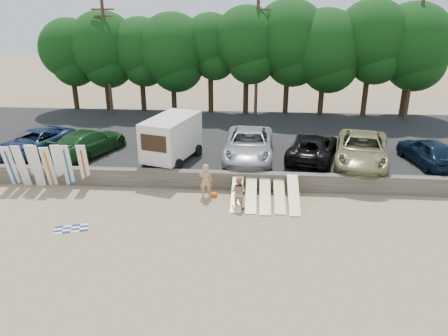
{
  "coord_description": "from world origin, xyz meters",
  "views": [
    {
      "loc": [
        2.0,
        -19.01,
        9.89
      ],
      "look_at": [
        0.38,
        3.0,
        1.22
      ],
      "focal_mm": 35.0,
      "sensor_mm": 36.0,
      "label": 1
    }
  ],
  "objects_px": {
    "car_5": "(429,151)",
    "car_1": "(89,142)",
    "car_3": "(313,147)",
    "cooler": "(239,193)",
    "car_0": "(36,142)",
    "car_4": "(362,149)",
    "box_trailer": "(171,137)",
    "beachgoer_a": "(206,181)",
    "beachgoer_b": "(238,192)",
    "car_2": "(249,144)"
  },
  "relations": [
    {
      "from": "box_trailer",
      "to": "beachgoer_a",
      "type": "relative_size",
      "value": 2.48
    },
    {
      "from": "car_0",
      "to": "beachgoer_a",
      "type": "bearing_deg",
      "value": -1.35
    },
    {
      "from": "car_5",
      "to": "cooler",
      "type": "relative_size",
      "value": 12.31
    },
    {
      "from": "car_4",
      "to": "car_3",
      "type": "bearing_deg",
      "value": -179.82
    },
    {
      "from": "box_trailer",
      "to": "car_2",
      "type": "height_order",
      "value": "box_trailer"
    },
    {
      "from": "car_4",
      "to": "cooler",
      "type": "relative_size",
      "value": 16.57
    },
    {
      "from": "box_trailer",
      "to": "beachgoer_a",
      "type": "bearing_deg",
      "value": -38.17
    },
    {
      "from": "car_5",
      "to": "beachgoer_a",
      "type": "height_order",
      "value": "car_5"
    },
    {
      "from": "beachgoer_a",
      "to": "car_5",
      "type": "bearing_deg",
      "value": -165.45
    },
    {
      "from": "car_0",
      "to": "beachgoer_b",
      "type": "distance_m",
      "value": 13.93
    },
    {
      "from": "box_trailer",
      "to": "car_1",
      "type": "distance_m",
      "value": 5.44
    },
    {
      "from": "car_1",
      "to": "car_4",
      "type": "relative_size",
      "value": 0.87
    },
    {
      "from": "car_0",
      "to": "car_1",
      "type": "distance_m",
      "value": 3.37
    },
    {
      "from": "car_2",
      "to": "car_3",
      "type": "bearing_deg",
      "value": 3.6
    },
    {
      "from": "car_5",
      "to": "car_1",
      "type": "bearing_deg",
      "value": -12.13
    },
    {
      "from": "car_3",
      "to": "cooler",
      "type": "height_order",
      "value": "car_3"
    },
    {
      "from": "box_trailer",
      "to": "beachgoer_a",
      "type": "distance_m",
      "value": 4.41
    },
    {
      "from": "car_4",
      "to": "cooler",
      "type": "distance_m",
      "value": 8.01
    },
    {
      "from": "box_trailer",
      "to": "cooler",
      "type": "distance_m",
      "value": 5.62
    },
    {
      "from": "beachgoer_a",
      "to": "beachgoer_b",
      "type": "relative_size",
      "value": 1.11
    },
    {
      "from": "car_0",
      "to": "beachgoer_a",
      "type": "xyz_separation_m",
      "value": [
        11.13,
        -4.16,
        -0.52
      ]
    },
    {
      "from": "car_2",
      "to": "car_4",
      "type": "distance_m",
      "value": 6.65
    },
    {
      "from": "car_3",
      "to": "cooler",
      "type": "relative_size",
      "value": 14.48
    },
    {
      "from": "box_trailer",
      "to": "car_5",
      "type": "height_order",
      "value": "box_trailer"
    },
    {
      "from": "car_0",
      "to": "car_1",
      "type": "height_order",
      "value": "car_1"
    },
    {
      "from": "beachgoer_b",
      "to": "car_3",
      "type": "bearing_deg",
      "value": -106.67
    },
    {
      "from": "car_3",
      "to": "beachgoer_a",
      "type": "xyz_separation_m",
      "value": [
        -6.0,
        -4.39,
        -0.54
      ]
    },
    {
      "from": "box_trailer",
      "to": "car_0",
      "type": "bearing_deg",
      "value": -167.5
    },
    {
      "from": "car_1",
      "to": "car_5",
      "type": "height_order",
      "value": "same"
    },
    {
      "from": "cooler",
      "to": "car_3",
      "type": "bearing_deg",
      "value": 47.82
    },
    {
      "from": "car_1",
      "to": "car_3",
      "type": "distance_m",
      "value": 13.76
    },
    {
      "from": "car_1",
      "to": "car_2",
      "type": "xyz_separation_m",
      "value": [
        9.91,
        0.08,
        0.06
      ]
    },
    {
      "from": "car_2",
      "to": "beachgoer_a",
      "type": "relative_size",
      "value": 3.34
    },
    {
      "from": "car_4",
      "to": "beachgoer_b",
      "type": "relative_size",
      "value": 3.76
    },
    {
      "from": "car_5",
      "to": "beachgoer_a",
      "type": "relative_size",
      "value": 2.52
    },
    {
      "from": "car_4",
      "to": "car_5",
      "type": "distance_m",
      "value": 3.86
    },
    {
      "from": "box_trailer",
      "to": "car_5",
      "type": "bearing_deg",
      "value": 18.84
    },
    {
      "from": "car_4",
      "to": "beachgoer_b",
      "type": "height_order",
      "value": "car_4"
    },
    {
      "from": "car_3",
      "to": "cooler",
      "type": "distance_m",
      "value": 6.09
    },
    {
      "from": "beachgoer_b",
      "to": "cooler",
      "type": "xyz_separation_m",
      "value": [
        -0.03,
        1.37,
        -0.68
      ]
    },
    {
      "from": "beachgoer_a",
      "to": "box_trailer",
      "type": "bearing_deg",
      "value": -57.99
    },
    {
      "from": "car_4",
      "to": "beachgoer_b",
      "type": "bearing_deg",
      "value": -132.57
    },
    {
      "from": "beachgoer_a",
      "to": "cooler",
      "type": "bearing_deg",
      "value": -174.28
    },
    {
      "from": "box_trailer",
      "to": "car_1",
      "type": "xyz_separation_m",
      "value": [
        -5.34,
        0.71,
        -0.7
      ]
    },
    {
      "from": "box_trailer",
      "to": "car_2",
      "type": "bearing_deg",
      "value": 26.85
    },
    {
      "from": "car_0",
      "to": "car_4",
      "type": "height_order",
      "value": "car_4"
    },
    {
      "from": "beachgoer_a",
      "to": "car_1",
      "type": "bearing_deg",
      "value": -31.13
    },
    {
      "from": "car_3",
      "to": "beachgoer_b",
      "type": "height_order",
      "value": "car_3"
    },
    {
      "from": "car_1",
      "to": "car_5",
      "type": "xyz_separation_m",
      "value": [
        20.39,
        -0.23,
        0.0
      ]
    },
    {
      "from": "box_trailer",
      "to": "beachgoer_b",
      "type": "distance_m",
      "value": 6.34
    }
  ]
}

